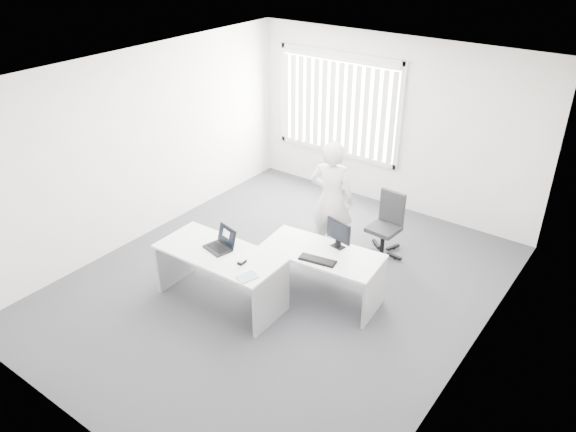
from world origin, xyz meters
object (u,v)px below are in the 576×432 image
Objects in this scene: desk_far at (321,265)px; person at (332,199)px; monitor at (339,234)px; office_chair at (385,235)px; desk_near at (220,266)px; laptop at (217,240)px.

desk_far is 1.15m from person.
person is at bearing 110.11° from desk_far.
monitor is at bearing 112.79° from person.
office_chair reaches higher than desk_far.
office_chair is (0.15, 1.45, -0.20)m from desk_far.
laptop is (-0.06, 0.03, 0.33)m from desk_near.
desk_near is at bearing -111.83° from office_chair.
office_chair is 2.79× the size of laptop.
monitor reaches higher than laptop.
desk_near is 1.74× the size of office_chair.
monitor is (0.59, -0.76, 0.00)m from person.
desk_near is at bearing -146.21° from desk_far.
office_chair is at bearing 78.09° from desk_far.
desk_near reaches higher than desk_far.
office_chair is 0.54× the size of person.
laptop reaches higher than desk_far.
desk_far is (0.96, 0.80, -0.03)m from desk_near.
office_chair is 2.58m from laptop.
laptop is 0.90× the size of monitor.
person is (-0.63, -0.47, 0.58)m from office_chair.
desk_near is 1.04× the size of desk_far.
desk_near is 1.25m from desk_far.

